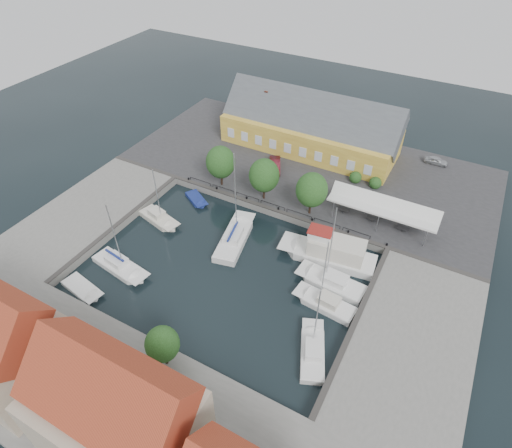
{
  "coord_description": "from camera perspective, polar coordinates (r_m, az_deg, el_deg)",
  "views": [
    {
      "loc": [
        20.19,
        -31.09,
        37.66
      ],
      "look_at": [
        0.0,
        6.0,
        1.5
      ],
      "focal_mm": 30.0,
      "sensor_mm": 36.0,
      "label": 1
    }
  ],
  "objects": [
    {
      "name": "car_red",
      "position": [
        66.4,
        2.52,
        7.83
      ],
      "size": [
        3.64,
        5.02,
        1.58
      ],
      "primitive_type": "imported",
      "rotation": [
        0.0,
        0.0,
        0.47
      ],
      "color": "#50121B",
      "rests_on": "north_quay"
    },
    {
      "name": "west_boat_d",
      "position": [
        54.23,
        -17.67,
        -5.48
      ],
      "size": [
        8.28,
        3.54,
        10.82
      ],
      "color": "white",
      "rests_on": "ground"
    },
    {
      "name": "west_boat_b",
      "position": [
        59.74,
        -12.8,
        0.62
      ],
      "size": [
        6.8,
        3.75,
        9.2
      ],
      "color": "beige",
      "rests_on": "ground"
    },
    {
      "name": "east_quay",
      "position": [
        47.22,
        19.86,
        -14.93
      ],
      "size": [
        12.0,
        24.0,
        1.0
      ],
      "primitive_type": "cube",
      "color": "slate",
      "rests_on": "ground"
    },
    {
      "name": "south_bank",
      "position": [
        43.47,
        -18.66,
        -21.85
      ],
      "size": [
        56.0,
        14.0,
        1.0
      ],
      "primitive_type": "cube",
      "color": "slate",
      "rests_on": "ground"
    },
    {
      "name": "launch_nw",
      "position": [
        62.54,
        -7.93,
        3.2
      ],
      "size": [
        4.64,
        3.73,
        0.88
      ],
      "color": "navy",
      "rests_on": "ground"
    },
    {
      "name": "center_sailboat",
      "position": [
        55.18,
        -2.88,
        -2.01
      ],
      "size": [
        4.79,
        9.94,
        13.14
      ],
      "color": "white",
      "rests_on": "ground"
    },
    {
      "name": "quay_trees",
      "position": [
        58.51,
        1.1,
        6.49
      ],
      "size": [
        18.2,
        4.2,
        6.3
      ],
      "color": "black",
      "rests_on": "north_quay"
    },
    {
      "name": "north_quay",
      "position": [
        68.66,
        6.86,
        7.49
      ],
      "size": [
        56.0,
        26.0,
        1.0
      ],
      "primitive_type": "cube",
      "color": "#2D2D30",
      "rests_on": "ground"
    },
    {
      "name": "townhouses",
      "position": [
        37.53,
        -20.67,
        -21.93
      ],
      "size": [
        36.3,
        8.5,
        12.0
      ],
      "color": "#BAA78F",
      "rests_on": "south_bank"
    },
    {
      "name": "warehouse",
      "position": [
        71.81,
        6.89,
        12.71
      ],
      "size": [
        28.56,
        14.0,
        9.55
      ],
      "color": "gold",
      "rests_on": "north_quay"
    },
    {
      "name": "tent_canopy",
      "position": [
        57.19,
        16.63,
        2.17
      ],
      "size": [
        14.0,
        4.0,
        2.83
      ],
      "color": "white",
      "rests_on": "north_quay"
    },
    {
      "name": "west_quay",
      "position": [
        63.3,
        -21.46,
        1.37
      ],
      "size": [
        12.0,
        24.0,
        1.0
      ],
      "primitive_type": "cube",
      "color": "slate",
      "rests_on": "ground"
    },
    {
      "name": "east_boat_b",
      "position": [
        48.56,
        9.27,
        -10.55
      ],
      "size": [
        7.33,
        3.05,
        9.92
      ],
      "color": "white",
      "rests_on": "ground"
    },
    {
      "name": "launch_sw",
      "position": [
        53.41,
        -22.13,
        -8.09
      ],
      "size": [
        5.79,
        2.99,
        0.98
      ],
      "color": "white",
      "rests_on": "ground"
    },
    {
      "name": "east_boat_a",
      "position": [
        50.71,
        10.11,
        -7.79
      ],
      "size": [
        8.41,
        3.3,
        11.66
      ],
      "color": "white",
      "rests_on": "ground"
    },
    {
      "name": "quay_edge_fittings",
      "position": [
        55.05,
        -0.6,
        -1.1
      ],
      "size": [
        56.0,
        24.72,
        0.4
      ],
      "color": "#383533",
      "rests_on": "north_quay"
    },
    {
      "name": "east_boat_c",
      "position": [
        44.77,
        7.52,
        -16.65
      ],
      "size": [
        4.79,
        7.41,
        9.39
      ],
      "color": "white",
      "rests_on": "ground"
    },
    {
      "name": "car_silver",
      "position": [
        73.5,
        22.89,
        7.8
      ],
      "size": [
        3.54,
        1.46,
        1.2
      ],
      "primitive_type": "imported",
      "rotation": [
        0.0,
        0.0,
        1.58
      ],
      "color": "#B3B6BB",
      "rests_on": "north_quay"
    },
    {
      "name": "ground",
      "position": [
        52.84,
        -3.12,
        -4.96
      ],
      "size": [
        140.0,
        140.0,
        0.0
      ],
      "primitive_type": "plane",
      "color": "black",
      "rests_on": "ground"
    },
    {
      "name": "trawler",
      "position": [
        53.09,
        9.96,
        -3.85
      ],
      "size": [
        12.35,
        4.9,
        5.0
      ],
      "color": "white",
      "rests_on": "ground"
    }
  ]
}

